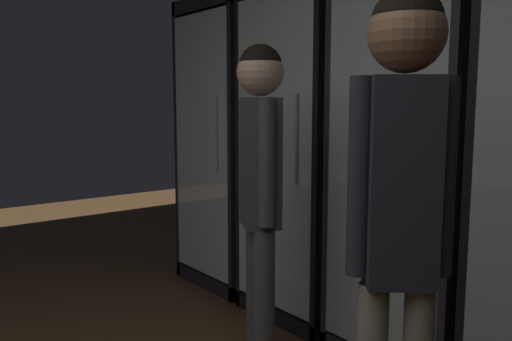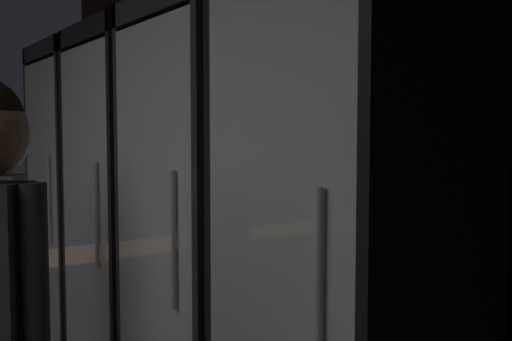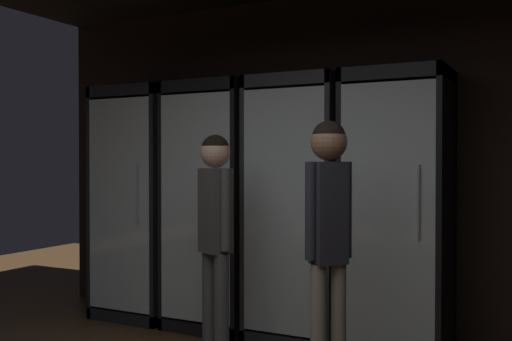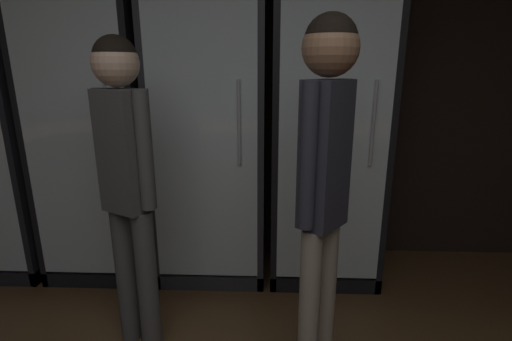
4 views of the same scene
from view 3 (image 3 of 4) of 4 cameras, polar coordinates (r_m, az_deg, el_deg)
The scene contains 7 objects.
wall_back at distance 4.93m, azimuth 9.80°, elevation 0.72°, with size 6.00×0.06×2.80m, color black.
cooler_far_left at distance 5.58m, azimuth -10.65°, elevation -3.17°, with size 0.74×0.63×2.08m.
cooler_left at distance 5.14m, azimuth -3.74°, elevation -3.54°, with size 0.74×0.63×2.08m.
cooler_center at distance 4.79m, azimuth 4.32°, elevation -3.93°, with size 0.74×0.63×2.08m.
cooler_right at distance 4.54m, azimuth 13.45°, elevation -4.24°, with size 0.74×0.63×2.08m.
shopper_near at distance 4.17m, azimuth -3.90°, elevation -4.89°, with size 0.31×0.24×1.60m.
shopper_far at distance 3.57m, azimuth 6.94°, elevation -4.48°, with size 0.23×0.25×1.65m.
Camera 3 is at (1.48, -1.67, 1.42)m, focal length 41.97 mm.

